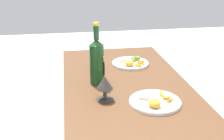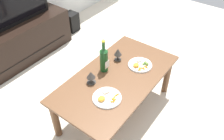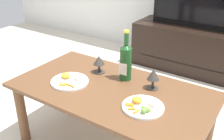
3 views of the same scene
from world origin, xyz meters
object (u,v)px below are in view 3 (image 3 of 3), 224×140
object	(u,v)px
tv_stand	(194,49)
goblet_right	(153,75)
dinner_plate_right	(143,106)
tv_screen	(201,0)
wine_bottle	(126,61)
dining_table	(111,99)
dinner_plate_left	(70,81)
goblet_left	(99,61)

from	to	relation	value
tv_stand	goblet_right	distance (m)	1.51
dinner_plate_right	tv_stand	bearing A→B (deg)	97.60
tv_stand	tv_screen	bearing A→B (deg)	-90.00
tv_stand	wine_bottle	size ratio (longest dim) A/B	3.88
dining_table	dinner_plate_right	size ratio (longest dim) A/B	5.33
goblet_right	dinner_plate_left	bearing A→B (deg)	-154.91
dining_table	wine_bottle	world-z (taller)	wine_bottle
dinner_plate_right	goblet_left	bearing A→B (deg)	153.62
goblet_right	dinner_plate_left	distance (m)	0.56
dining_table	tv_screen	bearing A→B (deg)	88.23
tv_screen	dining_table	bearing A→B (deg)	-91.77
tv_screen	wine_bottle	size ratio (longest dim) A/B	2.97
tv_screen	goblet_left	distance (m)	1.50
goblet_left	goblet_right	size ratio (longest dim) A/B	0.93
dining_table	goblet_right	world-z (taller)	goblet_right
tv_screen	dinner_plate_right	bearing A→B (deg)	-82.39
wine_bottle	tv_screen	bearing A→B (deg)	88.40
tv_stand	dinner_plate_left	bearing A→B (deg)	-101.00
tv_screen	goblet_right	distance (m)	1.49
goblet_left	goblet_right	distance (m)	0.43
dining_table	goblet_left	xyz separation A→B (m)	(-0.20, 0.15, 0.17)
dining_table	tv_stand	xyz separation A→B (m)	(0.05, 1.61, -0.16)
goblet_left	goblet_right	xyz separation A→B (m)	(0.43, 0.00, 0.01)
goblet_left	dinner_plate_right	size ratio (longest dim) A/B	0.53
tv_stand	dinner_plate_right	distance (m)	1.73
goblet_left	goblet_right	bearing A→B (deg)	0.00
dinner_plate_left	tv_screen	bearing A→B (deg)	78.98
tv_screen	goblet_left	bearing A→B (deg)	-99.88
dining_table	tv_stand	distance (m)	1.62
dining_table	dinner_plate_left	bearing A→B (deg)	-162.43
dining_table	dinner_plate_left	distance (m)	0.31
wine_bottle	dinner_plate_right	bearing A→B (deg)	-43.50
tv_stand	dinner_plate_right	world-z (taller)	dinner_plate_right
goblet_left	tv_stand	bearing A→B (deg)	80.14
dining_table	dinner_plate_left	size ratio (longest dim) A/B	5.09
dining_table	dinner_plate_right	xyz separation A→B (m)	(0.28, -0.09, 0.10)
goblet_left	dinner_plate_left	bearing A→B (deg)	-107.85
wine_bottle	dinner_plate_left	size ratio (longest dim) A/B	1.37
goblet_left	dinner_plate_right	xyz separation A→B (m)	(0.48, -0.24, -0.07)
wine_bottle	dinner_plate_right	size ratio (longest dim) A/B	1.43
goblet_left	dinner_plate_left	distance (m)	0.26
tv_stand	goblet_left	world-z (taller)	goblet_left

